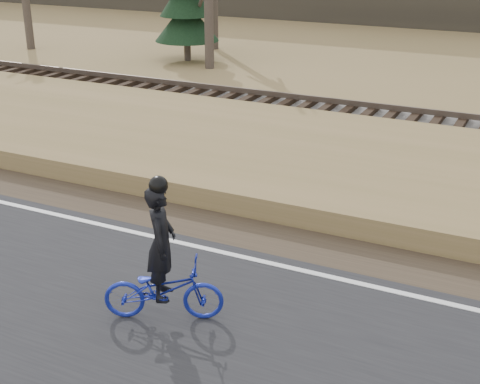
% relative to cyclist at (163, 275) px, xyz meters
% --- Properties ---
extents(ground, '(120.00, 120.00, 0.00)m').
position_rel_cyclist_xyz_m(ground, '(-2.41, 1.94, -0.75)').
color(ground, olive).
rests_on(ground, ground).
extents(road, '(120.00, 6.00, 0.06)m').
position_rel_cyclist_xyz_m(road, '(-2.41, -0.56, -0.72)').
color(road, black).
rests_on(road, ground).
extents(edge_line, '(120.00, 0.12, 0.01)m').
position_rel_cyclist_xyz_m(edge_line, '(-2.41, 2.14, -0.68)').
color(edge_line, silver).
rests_on(edge_line, road).
extents(shoulder, '(120.00, 1.60, 0.04)m').
position_rel_cyclist_xyz_m(shoulder, '(-2.41, 3.14, -0.73)').
color(shoulder, '#473A2B').
rests_on(shoulder, ground).
extents(embankment, '(120.00, 5.00, 0.44)m').
position_rel_cyclist_xyz_m(embankment, '(-2.41, 6.14, -0.53)').
color(embankment, olive).
rests_on(embankment, ground).
extents(ballast, '(120.00, 3.00, 0.45)m').
position_rel_cyclist_xyz_m(ballast, '(-2.41, 9.94, -0.52)').
color(ballast, slate).
rests_on(ballast, ground).
extents(railroad, '(120.00, 2.40, 0.29)m').
position_rel_cyclist_xyz_m(railroad, '(-2.41, 9.94, -0.22)').
color(railroad, black).
rests_on(railroad, ballast).
extents(cyclist, '(1.78, 1.24, 2.15)m').
position_rel_cyclist_xyz_m(cyclist, '(0.00, 0.00, 0.00)').
color(cyclist, '#162297').
rests_on(cyclist, road).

